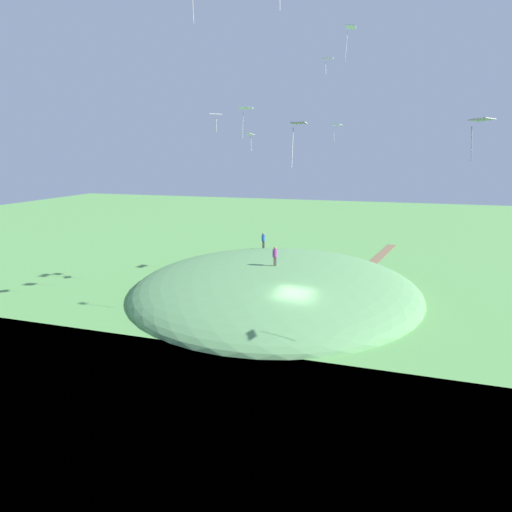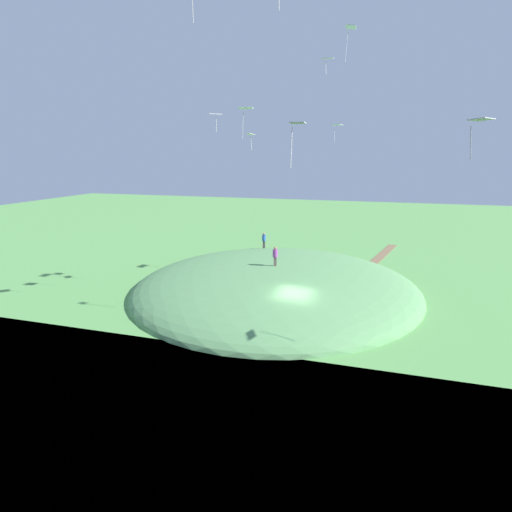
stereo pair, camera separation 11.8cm
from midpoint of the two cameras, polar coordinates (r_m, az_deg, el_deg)
The scene contains 13 objects.
ground_plane at distance 29.53m, azimuth 5.51°, elevation -8.74°, with size 160.00×160.00×0.00m, color #5C9E50.
grass_hill at distance 35.76m, azimuth 2.87°, elevation -4.57°, with size 25.99×24.79×4.38m, color #5E975B.
dirt_path at distance 49.45m, azimuth 17.41°, elevation 0.08°, with size 13.24×1.05×0.04m, color brown.
person_near_shore at distance 34.36m, azimuth 2.83°, elevation 0.28°, with size 0.55×0.55×1.69m.
person_on_hilltop at distance 43.88m, azimuth 1.21°, elevation 2.49°, with size 0.56×0.56×1.72m.
kite_0 at distance 32.26m, azimuth 13.35°, elevation 28.79°, with size 0.99×0.69×2.26m.
kite_2 at distance 32.69m, azimuth 10.20°, elevation 25.77°, with size 0.64×0.88×1.14m.
kite_4 at distance 29.82m, azimuth -1.40°, elevation 20.00°, with size 0.83×1.09×2.08m.
kite_6 at distance 28.15m, azimuth -5.77°, elevation 19.30°, with size 1.05×1.07×1.18m.
kite_8 at distance 32.44m, azimuth -0.72°, elevation 16.74°, with size 0.88×0.89×1.33m.
kite_9 at distance 18.69m, azimuth 29.34°, elevation 16.29°, with size 1.18×1.11×1.61m.
kite_10 at distance 18.27m, azimuth 5.93°, elevation 17.62°, with size 0.54×0.70×1.93m.
kite_11 at distance 36.78m, azimuth 11.50°, elevation 17.68°, with size 1.23×0.94×1.46m.
Camera 2 is at (-26.76, -5.04, 11.40)m, focal length 28.24 mm.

